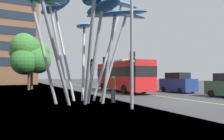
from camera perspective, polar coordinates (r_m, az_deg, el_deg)
ground at (r=14.99m, az=16.58°, el=-8.98°), size 120.00×240.00×0.10m
red_bus at (r=24.24m, az=2.87°, el=-1.32°), size 2.98×10.30×3.71m
leaf_sculpture at (r=15.37m, az=-7.80°, el=15.40°), size 11.93×11.80×8.79m
traffic_light_kerb_near at (r=13.54m, az=5.63°, el=1.11°), size 0.28×0.42×3.49m
traffic_light_kerb_far at (r=18.47m, az=-2.08°, el=0.57°), size 0.28×0.42×3.59m
traffic_light_island_mid at (r=21.79m, az=-5.89°, el=0.38°), size 0.28×0.42×3.67m
car_parked_mid at (r=24.57m, az=17.81°, el=-3.49°), size 2.10×4.15×2.26m
street_lamp at (r=12.41m, az=6.86°, el=14.88°), size 1.64×0.44×8.63m
tree_pavement_near at (r=31.02m, az=-22.32°, el=4.69°), size 5.28×5.44×7.71m
tree_pavement_far at (r=30.47m, az=-22.44°, el=3.93°), size 5.43×4.92×7.57m
pedestrian at (r=14.54m, az=0.32°, el=-5.36°), size 0.34×0.34×1.86m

